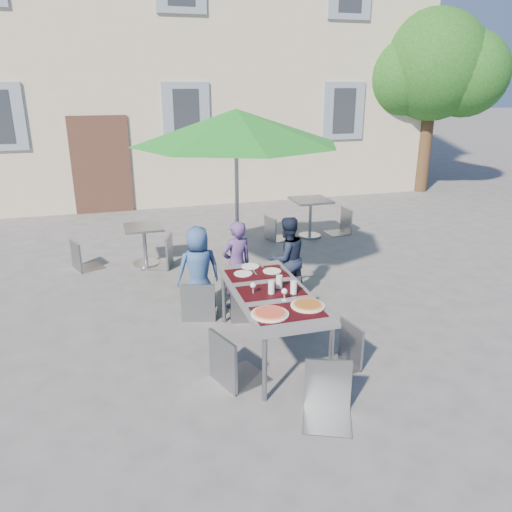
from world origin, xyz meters
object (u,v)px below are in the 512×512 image
object	(u,v)px
child_1	(237,265)
cafe_table_1	(310,211)
bg_chair_l_1	(275,214)
child_2	(287,259)
chair_3	(231,328)
child_0	(198,270)
bg_chair_r_0	(162,232)
cafe_table_0	(145,240)
pizza_near_left	(270,313)
chair_0	(198,277)
chair_1	(246,281)
dining_table	(271,296)
chair_4	(345,321)
pizza_near_right	(308,305)
chair_5	(330,360)
bg_chair_r_1	(343,206)
patio_umbrella	(236,128)
chair_2	(282,270)
bg_chair_l_0	(80,238)

from	to	relation	value
child_1	cafe_table_1	distance (m)	3.48
child_1	bg_chair_l_1	size ratio (longest dim) A/B	1.36
child_1	child_2	bearing A→B (deg)	169.68
chair_3	bg_chair_l_1	world-z (taller)	chair_3
chair_3	child_0	bearing A→B (deg)	90.44
bg_chair_r_0	cafe_table_0	bearing A→B (deg)	143.72
pizza_near_left	child_2	distance (m)	2.11
chair_0	chair_1	bearing A→B (deg)	-19.75
dining_table	chair_4	distance (m)	0.84
pizza_near_right	chair_1	size ratio (longest dim) A/B	0.38
chair_5	bg_chair_r_1	distance (m)	5.94
bg_chair_r_1	pizza_near_right	bearing A→B (deg)	-119.70
pizza_near_left	chair_5	size ratio (longest dim) A/B	0.38
chair_3	cafe_table_0	distance (m)	3.84
patio_umbrella	bg_chair_r_0	bearing A→B (deg)	131.15
child_2	bg_chair_l_1	size ratio (longest dim) A/B	1.34
chair_5	child_1	bearing A→B (deg)	94.73
dining_table	child_0	world-z (taller)	child_0
child_1	chair_1	bearing A→B (deg)	75.92
pizza_near_left	pizza_near_right	distance (m)	0.43
bg_chair_r_1	chair_2	bearing A→B (deg)	-127.05
chair_0	bg_chair_l_0	xyz separation A→B (m)	(-1.50, 2.32, -0.04)
cafe_table_0	chair_4	bearing A→B (deg)	-65.03
chair_0	chair_3	distance (m)	1.54
chair_4	bg_chair_r_0	xyz separation A→B (m)	(-1.51, 3.63, 0.07)
chair_5	cafe_table_1	xyz separation A→B (m)	(1.97, 5.24, -0.05)
child_0	child_1	size ratio (longest dim) A/B	0.97
patio_umbrella	chair_3	bearing A→B (deg)	-105.76
dining_table	cafe_table_0	bearing A→B (deg)	108.58
dining_table	bg_chair_l_1	size ratio (longest dim) A/B	2.09
child_2	bg_chair_l_0	bearing A→B (deg)	-48.17
chair_3	bg_chair_l_0	size ratio (longest dim) A/B	1.15
patio_umbrella	chair_4	bearing A→B (deg)	-78.12
pizza_near_left	bg_chair_r_1	world-z (taller)	bg_chair_r_1
dining_table	child_1	distance (m)	1.30
child_2	bg_chair_r_0	distance (m)	2.34
chair_2	pizza_near_right	bearing A→B (deg)	-98.57
pizza_near_right	child_2	world-z (taller)	child_2
child_1	cafe_table_0	distance (m)	2.30
dining_table	patio_umbrella	size ratio (longest dim) A/B	0.64
chair_2	bg_chair_r_1	xyz separation A→B (m)	(2.39, 3.17, -0.06)
chair_1	pizza_near_left	bearing A→B (deg)	-95.71
pizza_near_left	chair_2	world-z (taller)	chair_2
bg_chair_l_1	bg_chair_l_0	bearing A→B (deg)	-169.89
pizza_near_right	bg_chair_r_0	bearing A→B (deg)	106.66
pizza_near_right	child_1	distance (m)	1.81
chair_1	chair_3	world-z (taller)	chair_3
chair_1	bg_chair_l_1	distance (m)	3.46
cafe_table_1	chair_1	bearing A→B (deg)	-124.56
patio_umbrella	bg_chair_l_0	distance (m)	3.20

